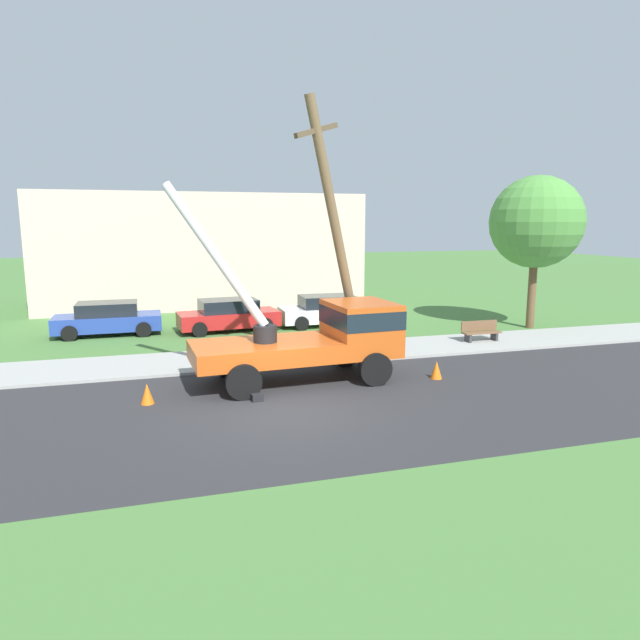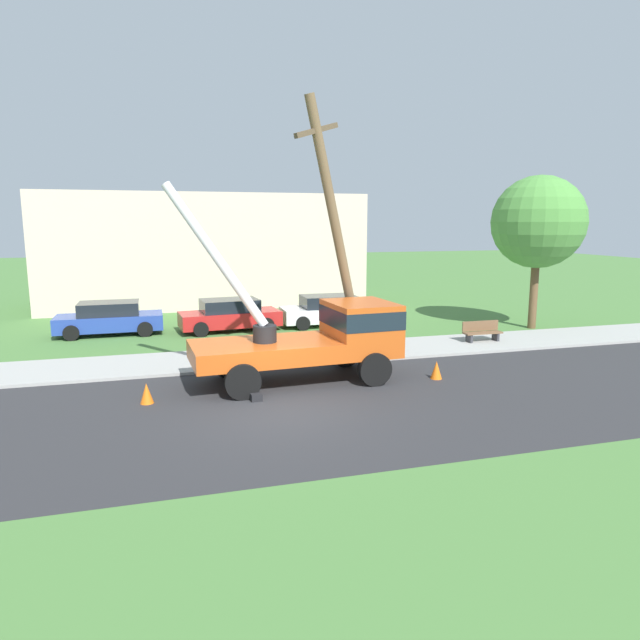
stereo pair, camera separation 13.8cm
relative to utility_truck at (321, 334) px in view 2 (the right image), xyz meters
The scene contains 13 objects.
ground_plane 9.71m from the utility_truck, 100.78° to the left, with size 120.00×120.00×0.00m, color #477538.
road_asphalt 3.43m from the utility_truck, 124.99° to the right, with size 80.00×8.21×0.01m, color #2B2B2D.
sidewalk_strip 3.82m from the utility_truck, 120.21° to the left, with size 80.00×3.10×0.10m, color #9E9E99.
utility_truck is the anchor object (origin of this frame).
leaning_utility_pole 3.59m from the utility_truck, 58.12° to the left, with size 3.00×1.75×8.72m.
traffic_cone_ahead 3.75m from the utility_truck, 16.21° to the right, with size 0.36×0.36×0.56m, color orange.
traffic_cone_behind 5.40m from the utility_truck, 168.94° to the right, with size 0.36×0.36×0.56m, color orange.
parked_sedan_blue 11.50m from the utility_truck, 126.64° to the left, with size 4.42×2.05×1.42m.
parked_sedan_red 8.87m from the utility_truck, 101.38° to the left, with size 4.55×2.29×1.42m.
parked_sedan_white 9.19m from the utility_truck, 71.72° to the left, with size 4.43×2.06×1.42m.
park_bench 8.30m from the utility_truck, 22.49° to the left, with size 1.60×0.45×0.90m.
roadside_tree_near 13.30m from the utility_truck, 25.00° to the left, with size 4.11×4.11×6.87m.
lowrise_building_backdrop 17.78m from the utility_truck, 96.50° to the left, with size 18.00×6.00×6.40m, color beige.
Camera 2 is at (-2.90, -13.60, 4.80)m, focal length 31.42 mm.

